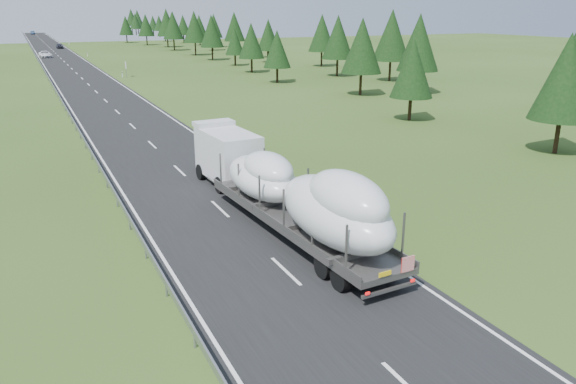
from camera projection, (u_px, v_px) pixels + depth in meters
name	position (u px, v px, depth m)	size (l,w,h in m)	color
ground	(286.00, 271.00, 24.80)	(400.00, 400.00, 0.00)	#2F4818
road_surface	(71.00, 68.00, 110.76)	(10.00, 400.00, 0.02)	black
guardrail	(42.00, 66.00, 108.37)	(0.10, 400.00, 0.76)	slate
marker_posts	(77.00, 48.00, 160.52)	(0.13, 350.08, 1.00)	silver
highway_sign	(126.00, 66.00, 95.94)	(0.08, 0.90, 2.60)	slate
tree_line_right	(237.00, 30.00, 135.83)	(27.27, 314.59, 11.58)	black
boat_truck	(285.00, 186.00, 28.94)	(3.88, 20.79, 4.54)	silver
distant_van	(45.00, 54.00, 135.88)	(2.55, 5.54, 1.54)	white
distant_car_dark	(60.00, 46.00, 167.54)	(1.76, 4.38, 1.49)	black
distant_car_blue	(33.00, 33.00, 264.07)	(1.67, 4.78, 1.58)	#1B2E4C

